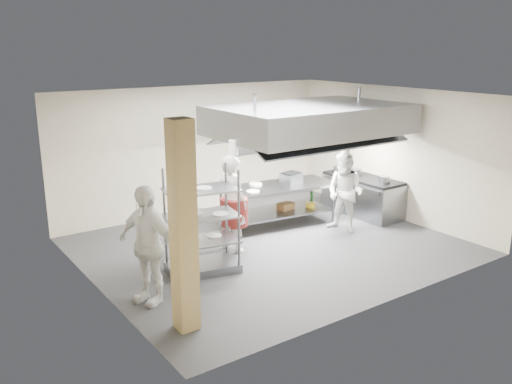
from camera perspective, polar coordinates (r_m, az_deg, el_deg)
floor at (r=10.91m, az=1.53°, el=-5.72°), size 7.00×7.00×0.00m
ceiling at (r=10.22m, az=1.66°, el=10.17°), size 7.00×7.00×0.00m
wall_back at (r=12.94m, az=-6.38°, el=4.47°), size 7.00×0.00×7.00m
wall_left at (r=8.90m, az=-16.81°, el=-1.13°), size 0.00×6.00×6.00m
wall_right at (r=12.82m, az=14.28°, el=3.98°), size 0.00×6.00×6.00m
column at (r=7.43m, az=-7.67°, el=-3.82°), size 0.30×0.30×3.00m
exhaust_hood at (r=11.41m, az=5.71°, el=7.61°), size 4.00×2.50×0.60m
hood_strip_a at (r=10.90m, az=2.05°, el=5.61°), size 1.60×0.12×0.04m
hood_strip_b at (r=12.06m, az=8.93°, el=6.38°), size 1.60×0.12×0.04m
wall_shelf at (r=13.75m, az=0.55°, el=5.20°), size 1.50×0.28×0.04m
island at (r=12.06m, az=2.33°, el=-1.37°), size 2.65×1.36×0.91m
island_worktop at (r=11.94m, az=2.35°, el=0.58°), size 2.65×1.36×0.06m
island_undershelf at (r=12.10m, az=2.32°, el=-2.08°), size 2.43×1.23×0.04m
pass_rack at (r=9.49m, az=-5.74°, el=-3.09°), size 1.37×0.96×1.87m
cooking_range at (r=13.09m, az=11.11°, el=-0.46°), size 0.80×2.00×0.84m
range_top at (r=12.98m, az=11.22°, el=1.45°), size 0.78×1.96×0.06m
chef_head at (r=10.42m, az=-2.58°, el=-1.19°), size 0.64×0.80×1.91m
chef_line at (r=11.68m, az=9.36°, el=-0.06°), size 0.86×0.98×1.72m
chef_plating at (r=8.50m, az=-11.41°, el=-5.46°), size 0.84×1.20×1.89m
griddle at (r=12.13m, az=3.71°, el=1.47°), size 0.50×0.42×0.21m
wicker_basket at (r=12.18m, az=3.14°, el=-1.49°), size 0.38×0.28×0.15m
stockpot at (r=12.98m, az=10.50°, el=2.02°), size 0.25×0.25×0.18m
plate_stack at (r=9.60m, az=-5.69°, el=-4.99°), size 0.28×0.28×0.05m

